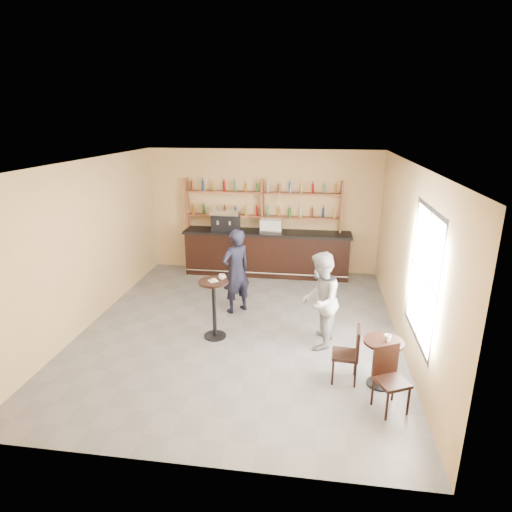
# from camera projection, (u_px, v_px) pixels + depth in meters

# --- Properties ---
(floor) EXTENTS (7.00, 7.00, 0.00)m
(floor) POSITION_uv_depth(u_px,v_px,m) (240.00, 329.00, 8.38)
(floor) COLOR slate
(floor) RESTS_ON ground
(ceiling) EXTENTS (7.00, 7.00, 0.00)m
(ceiling) POSITION_uv_depth(u_px,v_px,m) (238.00, 162.00, 7.39)
(ceiling) COLOR white
(ceiling) RESTS_ON wall_back
(wall_back) EXTENTS (7.00, 0.00, 7.00)m
(wall_back) POSITION_uv_depth(u_px,v_px,m) (263.00, 212.00, 11.18)
(wall_back) COLOR #DFB87E
(wall_back) RESTS_ON floor
(wall_front) EXTENTS (7.00, 0.00, 7.00)m
(wall_front) POSITION_uv_depth(u_px,v_px,m) (181.00, 346.00, 4.59)
(wall_front) COLOR #DFB87E
(wall_front) RESTS_ON floor
(wall_left) EXTENTS (0.00, 7.00, 7.00)m
(wall_left) POSITION_uv_depth(u_px,v_px,m) (87.00, 244.00, 8.29)
(wall_left) COLOR #DFB87E
(wall_left) RESTS_ON floor
(wall_right) EXTENTS (0.00, 7.00, 7.00)m
(wall_right) POSITION_uv_depth(u_px,v_px,m) (408.00, 258.00, 7.48)
(wall_right) COLOR #DFB87E
(wall_right) RESTS_ON floor
(window_pane) EXTENTS (0.00, 2.00, 2.00)m
(window_pane) POSITION_uv_depth(u_px,v_px,m) (424.00, 276.00, 6.32)
(window_pane) COLOR white
(window_pane) RESTS_ON wall_right
(window_frame) EXTENTS (0.04, 1.70, 2.10)m
(window_frame) POSITION_uv_depth(u_px,v_px,m) (423.00, 276.00, 6.32)
(window_frame) COLOR black
(window_frame) RESTS_ON wall_right
(shelf_unit) EXTENTS (4.00, 0.26, 1.40)m
(shelf_unit) POSITION_uv_depth(u_px,v_px,m) (262.00, 205.00, 11.00)
(shelf_unit) COLOR brown
(shelf_unit) RESTS_ON wall_back
(liquor_bottles) EXTENTS (3.68, 0.10, 1.00)m
(liquor_bottles) POSITION_uv_depth(u_px,v_px,m) (262.00, 198.00, 10.94)
(liquor_bottles) COLOR #8C5919
(liquor_bottles) RESTS_ON shelf_unit
(bar_counter) EXTENTS (4.29, 0.84, 1.16)m
(bar_counter) POSITION_uv_depth(u_px,v_px,m) (267.00, 253.00, 11.15)
(bar_counter) COLOR black
(bar_counter) RESTS_ON floor
(espresso_machine) EXTENTS (0.79, 0.57, 0.52)m
(espresso_machine) POSITION_uv_depth(u_px,v_px,m) (226.00, 220.00, 11.03)
(espresso_machine) COLOR black
(espresso_machine) RESTS_ON bar_counter
(pastry_case) EXTENTS (0.60, 0.49, 0.34)m
(pastry_case) POSITION_uv_depth(u_px,v_px,m) (271.00, 225.00, 10.90)
(pastry_case) COLOR silver
(pastry_case) RESTS_ON bar_counter
(pedestal_table) EXTENTS (0.65, 0.65, 1.13)m
(pedestal_table) POSITION_uv_depth(u_px,v_px,m) (214.00, 309.00, 7.90)
(pedestal_table) COLOR black
(pedestal_table) RESTS_ON floor
(napkin) EXTENTS (0.22, 0.22, 0.00)m
(napkin) POSITION_uv_depth(u_px,v_px,m) (213.00, 281.00, 7.72)
(napkin) COLOR white
(napkin) RESTS_ON pedestal_table
(donut) EXTENTS (0.12, 0.12, 0.04)m
(donut) POSITION_uv_depth(u_px,v_px,m) (214.00, 280.00, 7.71)
(donut) COLOR #CF804C
(donut) RESTS_ON napkin
(cup_pedestal) EXTENTS (0.14, 0.14, 0.10)m
(cup_pedestal) POSITION_uv_depth(u_px,v_px,m) (222.00, 277.00, 7.79)
(cup_pedestal) COLOR white
(cup_pedestal) RESTS_ON pedestal_table
(man_main) EXTENTS (0.77, 0.76, 1.80)m
(man_main) POSITION_uv_depth(u_px,v_px,m) (236.00, 271.00, 8.88)
(man_main) COLOR black
(man_main) RESTS_ON floor
(cafe_table) EXTENTS (0.75, 0.75, 0.76)m
(cafe_table) POSITION_uv_depth(u_px,v_px,m) (382.00, 363.00, 6.50)
(cafe_table) COLOR black
(cafe_table) RESTS_ON floor
(cup_cafe) EXTENTS (0.14, 0.14, 0.10)m
(cup_cafe) POSITION_uv_depth(u_px,v_px,m) (388.00, 338.00, 6.36)
(cup_cafe) COLOR white
(cup_cafe) RESTS_ON cafe_table
(chair_west) EXTENTS (0.42, 0.42, 0.91)m
(chair_west) POSITION_uv_depth(u_px,v_px,m) (345.00, 354.00, 6.60)
(chair_west) COLOR black
(chair_west) RESTS_ON floor
(chair_south) EXTENTS (0.54, 0.54, 0.94)m
(chair_south) POSITION_uv_depth(u_px,v_px,m) (392.00, 381.00, 5.90)
(chair_south) COLOR black
(chair_south) RESTS_ON floor
(patron_second) EXTENTS (0.79, 0.95, 1.76)m
(patron_second) POSITION_uv_depth(u_px,v_px,m) (320.00, 301.00, 7.50)
(patron_second) COLOR #9E9FA4
(patron_second) RESTS_ON floor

